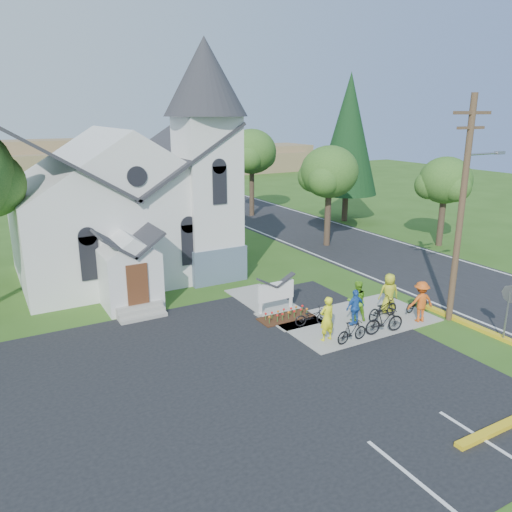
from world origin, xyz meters
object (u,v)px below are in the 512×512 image
church_sign (276,292)px  bike_3 (384,321)px  stop_sign (509,301)px  bike_0 (311,316)px  cyclist_4 (389,293)px  cyclist_1 (357,301)px  bike_4 (417,303)px  bike_1 (352,332)px  cyclist_3 (421,302)px  utility_pole (463,204)px  bike_2 (383,309)px  cyclist_0 (327,319)px  cyclist_2 (355,307)px

church_sign → bike_3: size_ratio=1.17×
stop_sign → bike_0: stop_sign is taller
stop_sign → cyclist_4: bearing=113.5°
cyclist_1 → bike_4: bearing=-172.8°
bike_1 → cyclist_3: (4.10, 0.17, 0.48)m
bike_0 → cyclist_4: size_ratio=0.82×
utility_pole → bike_2: size_ratio=5.28×
bike_3 → cyclist_4: size_ratio=0.98×
utility_pole → bike_4: bearing=115.2°
stop_sign → cyclist_0: (-6.45, 3.67, -0.77)m
bike_2 → cyclist_3: (1.28, -1.03, 0.45)m
church_sign → stop_sign: 9.97m
cyclist_4 → bike_4: (1.31, -0.57, -0.55)m
cyclist_1 → bike_2: 1.35m
bike_3 → cyclist_0: bearing=83.5°
bike_1 → bike_3: size_ratio=0.83×
bike_0 → bike_1: 2.27m
cyclist_1 → bike_1: bearing=62.3°
utility_pole → cyclist_3: (-1.48, 0.47, -4.41)m
utility_pole → bike_0: utility_pole is taller
bike_0 → cyclist_3: 5.03m
cyclist_0 → bike_0: (0.34, 1.55, -0.55)m
cyclist_1 → cyclist_4: cyclist_4 is taller
cyclist_3 → cyclist_1: bearing=-17.1°
bike_0 → bike_4: (5.38, -1.12, -0.01)m
bike_4 → bike_3: bearing=103.0°
cyclist_0 → bike_1: (0.80, -0.67, -0.49)m
utility_pole → cyclist_2: bearing=159.8°
cyclist_0 → bike_3: size_ratio=1.02×
cyclist_4 → cyclist_3: bearing=130.8°
cyclist_1 → cyclist_3: 2.88m
cyclist_4 → bike_2: bearing=54.2°
cyclist_1 → bike_1: 2.38m
bike_2 → bike_3: (-1.04, -1.20, 0.07)m
bike_3 → cyclist_2: bearing=30.5°
bike_3 → cyclist_4: cyclist_4 is taller
church_sign → cyclist_2: bearing=-54.3°
bike_3 → cyclist_3: bearing=-77.5°
bike_0 → cyclist_2: (1.70, -0.93, 0.42)m
cyclist_3 → bike_3: 2.36m
church_sign → bike_4: (5.90, -3.29, -0.57)m
bike_1 → utility_pole: bearing=-96.0°
cyclist_0 → bike_4: 5.76m
stop_sign → cyclist_1: (-4.02, 4.66, -0.78)m
bike_0 → cyclist_2: 1.99m
stop_sign → utility_pole: bearing=91.5°
cyclist_1 → bike_3: size_ratio=1.01×
cyclist_2 → bike_3: bearing=111.5°
cyclist_3 → bike_3: size_ratio=1.01×
church_sign → cyclist_3: bearing=-39.8°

